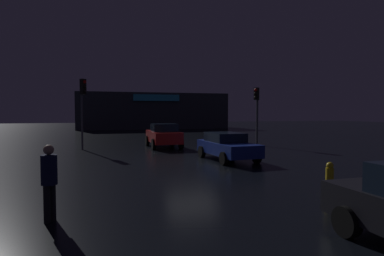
# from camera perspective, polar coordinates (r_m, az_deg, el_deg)

# --- Properties ---
(ground_plane) EXTENTS (120.00, 120.00, 0.00)m
(ground_plane) POSITION_cam_1_polar(r_m,az_deg,el_deg) (16.28, -0.03, -5.63)
(ground_plane) COLOR black
(store_building) EXTENTS (21.07, 8.11, 5.08)m
(store_building) POSITION_cam_1_polar(r_m,az_deg,el_deg) (48.40, -7.06, 2.98)
(store_building) COLOR #33383D
(store_building) RESTS_ON ground
(traffic_signal_main) EXTENTS (0.43, 0.41, 4.12)m
(traffic_signal_main) POSITION_cam_1_polar(r_m,az_deg,el_deg) (23.52, 11.33, 3.88)
(traffic_signal_main) COLOR #595B60
(traffic_signal_main) RESTS_ON ground
(traffic_signal_opposite) EXTENTS (0.42, 0.43, 4.47)m
(traffic_signal_opposite) POSITION_cam_1_polar(r_m,az_deg,el_deg) (21.59, -18.66, 5.18)
(traffic_signal_opposite) COLOR #595B60
(traffic_signal_opposite) RESTS_ON ground
(car_near) EXTENTS (2.16, 4.17, 1.35)m
(car_near) POSITION_cam_1_polar(r_m,az_deg,el_deg) (16.30, 6.19, -3.13)
(car_near) COLOR navy
(car_near) RESTS_ON ground
(car_far) EXTENTS (2.03, 4.08, 1.61)m
(car_far) POSITION_cam_1_polar(r_m,az_deg,el_deg) (22.01, -5.03, -1.28)
(car_far) COLOR #A51414
(car_far) RESTS_ON ground
(pedestrian) EXTENTS (0.48, 0.48, 1.69)m
(pedestrian) POSITION_cam_1_polar(r_m,az_deg,el_deg) (7.74, -23.85, -7.91)
(pedestrian) COLOR black
(pedestrian) RESTS_ON ground
(fire_hydrant) EXTENTS (0.22, 0.22, 0.99)m
(fire_hydrant) POSITION_cam_1_polar(r_m,az_deg,el_deg) (10.00, 23.07, -8.37)
(fire_hydrant) COLOR gold
(fire_hydrant) RESTS_ON ground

